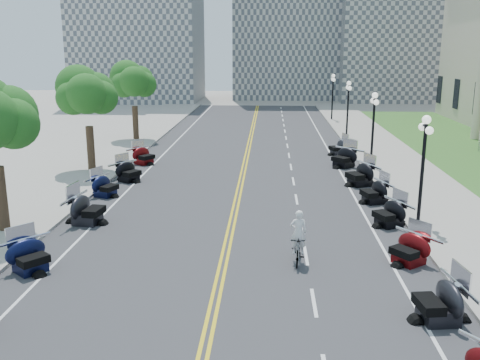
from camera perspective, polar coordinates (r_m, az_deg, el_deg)
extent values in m
plane|color=gray|center=(21.49, -1.57, -7.89)|extent=(160.00, 160.00, 0.00)
cube|color=#333335|center=(30.97, -0.06, -0.96)|extent=(16.00, 90.00, 0.01)
cube|color=yellow|center=(30.97, -0.28, -0.94)|extent=(0.12, 90.00, 0.00)
cube|color=yellow|center=(30.96, 0.16, -0.95)|extent=(0.12, 90.00, 0.00)
cube|color=white|center=(31.28, 11.73, -1.09)|extent=(0.12, 90.00, 0.00)
cube|color=white|center=(31.96, -11.59, -0.76)|extent=(0.12, 90.00, 0.00)
cube|color=white|center=(17.84, 7.89, -12.80)|extent=(0.12, 2.00, 0.00)
cube|color=white|center=(21.47, 7.05, -7.98)|extent=(0.12, 2.00, 0.00)
cube|color=white|center=(25.22, 6.47, -4.57)|extent=(0.12, 2.00, 0.00)
cube|color=white|center=(29.03, 6.04, -2.05)|extent=(0.12, 2.00, 0.00)
cube|color=white|center=(32.89, 5.71, -0.12)|extent=(0.12, 2.00, 0.00)
cube|color=white|center=(36.78, 5.46, 1.41)|extent=(0.12, 2.00, 0.00)
cube|color=white|center=(40.69, 5.25, 2.64)|extent=(0.12, 2.00, 0.00)
cube|color=white|center=(44.61, 5.08, 3.65)|extent=(0.12, 2.00, 0.00)
cube|color=white|center=(48.55, 4.93, 4.51)|extent=(0.12, 2.00, 0.00)
cube|color=white|center=(52.50, 4.81, 5.23)|extent=(0.12, 2.00, 0.00)
cube|color=white|center=(56.45, 4.70, 5.85)|extent=(0.12, 2.00, 0.00)
cube|color=white|center=(60.42, 4.61, 6.39)|extent=(0.12, 2.00, 0.00)
cube|color=white|center=(64.38, 4.53, 6.87)|extent=(0.12, 2.00, 0.00)
cube|color=white|center=(68.35, 4.46, 7.29)|extent=(0.12, 2.00, 0.00)
cube|color=white|center=(72.32, 4.39, 7.66)|extent=(0.12, 2.00, 0.00)
cube|color=#9E9991|center=(32.14, 18.99, -1.05)|extent=(5.00, 90.00, 0.15)
cube|color=#9E9991|center=(33.22, -18.45, -0.53)|extent=(5.00, 90.00, 0.15)
cube|color=gray|center=(84.34, -10.82, 17.21)|extent=(18.00, 14.00, 26.00)
cube|color=gray|center=(88.17, 4.92, 18.55)|extent=(16.00, 12.00, 30.00)
cube|color=gray|center=(87.31, 17.27, 15.41)|extent=(20.00, 14.00, 22.00)
imported|color=#A51414|center=(20.59, 6.20, -7.32)|extent=(0.69, 1.89, 1.11)
imported|color=white|center=(20.11, 6.31, -3.52)|extent=(0.64, 0.42, 1.75)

